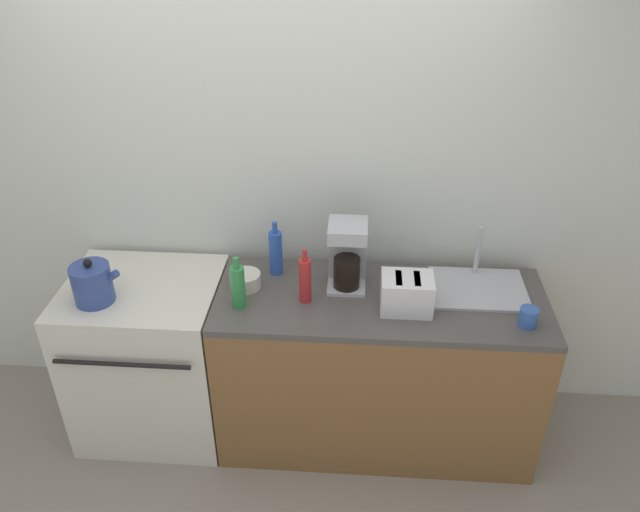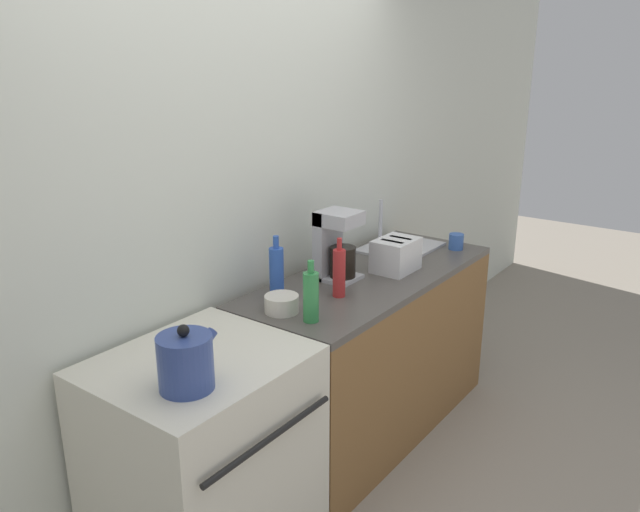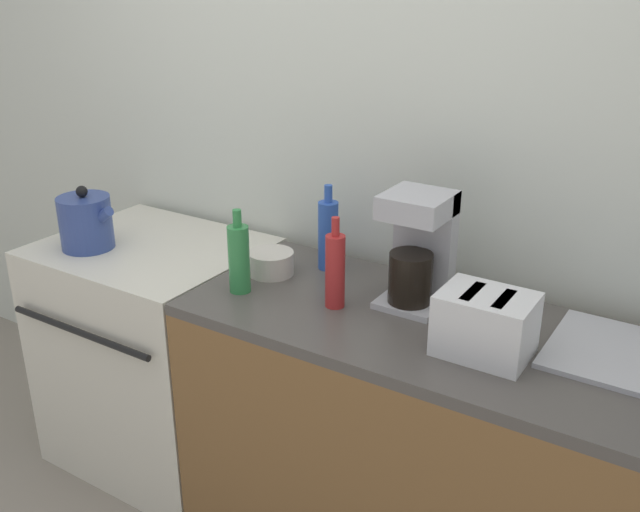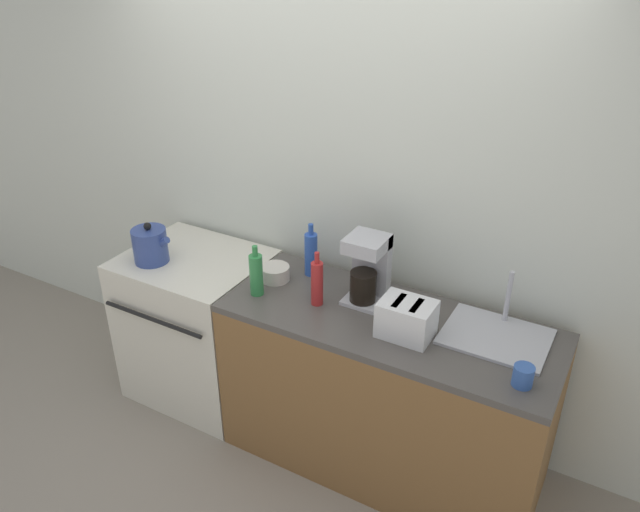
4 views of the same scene
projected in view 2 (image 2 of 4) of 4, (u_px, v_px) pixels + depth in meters
The scene contains 13 objects.
ground_plane at pixel (359, 504), 2.96m from camera, with size 12.00×12.00×0.00m, color gray.
wall_back at pixel (236, 216), 2.97m from camera, with size 8.00×0.05×2.60m.
stove at pixel (204, 460), 2.51m from camera, with size 0.79×0.71×0.93m.
counter_block at pixel (369, 352), 3.45m from camera, with size 1.65×0.65×0.93m.
kettle at pixel (186, 362), 2.13m from camera, with size 0.24×0.19×0.24m.
toaster at pixel (396, 255), 3.33m from camera, with size 0.25×0.19×0.17m.
coffee_maker at pixel (336, 245), 3.18m from camera, with size 0.19×0.20×0.36m.
sink_tray at pixel (399, 246), 3.74m from camera, with size 0.47×0.37×0.28m.
bottle_green at pixel (311, 296), 2.68m from camera, with size 0.07×0.07×0.28m.
bottle_blue at pixel (277, 271), 2.96m from camera, with size 0.07×0.07×0.30m.
bottle_red at pixel (339, 272), 2.96m from camera, with size 0.06×0.06×0.29m.
cup_blue at pixel (456, 242), 3.71m from camera, with size 0.09×0.09×0.09m.
bowl at pixel (282, 304), 2.80m from camera, with size 0.16×0.16×0.08m.
Camera 2 is at (-2.09, -1.31, 2.02)m, focal length 35.00 mm.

